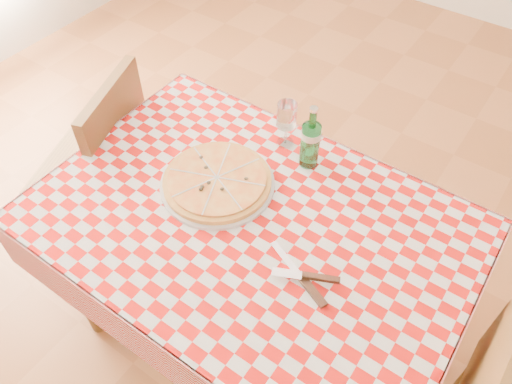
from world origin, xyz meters
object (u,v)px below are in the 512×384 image
chair_far (104,161)px  dining_table (250,240)px  pizza_plate (217,180)px  wine_glass (286,125)px  water_bottle (311,137)px

chair_far → dining_table: bearing=155.7°
chair_far → pizza_plate: (0.60, -0.01, 0.27)m
dining_table → wine_glass: 0.40m
dining_table → wine_glass: bearing=105.5°
chair_far → wine_glass: bearing=-176.9°
chair_far → water_bottle: (0.79, 0.24, 0.36)m
dining_table → water_bottle: size_ratio=5.18×
chair_far → water_bottle: size_ratio=3.86×
water_bottle → wine_glass: size_ratio=1.37×
chair_far → wine_glass: 0.80m
dining_table → wine_glass: wine_glass is taller
chair_far → water_bottle: bearing=177.7°
dining_table → chair_far: bearing=175.1°
pizza_plate → wine_glass: wine_glass is taller
pizza_plate → water_bottle: water_bottle is taller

